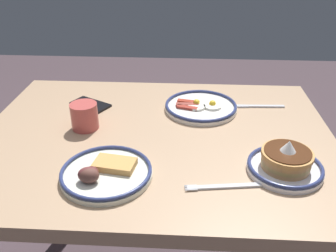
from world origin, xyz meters
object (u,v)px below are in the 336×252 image
Objects in this scene: coffee_mug at (85,115)px; fork_near at (224,186)px; butter_knife at (254,106)px; cell_phone at (91,104)px; plate_far_companion at (105,172)px; plate_near_main at (201,107)px; plate_center_pancakes at (286,163)px.

fork_near is (-0.43, 0.29, -0.04)m from coffee_mug.
butter_knife is (-0.57, -0.19, -0.04)m from coffee_mug.
fork_near and butter_knife have the same top height.
plate_far_companion is at bearing 138.36° from cell_phone.
fork_near is (-0.45, 0.45, -0.00)m from cell_phone.
plate_near_main is at bearing -83.65° from fork_near.
fork_near is (-0.05, 0.44, -0.01)m from plate_near_main.
fork_near is at bearing 146.05° from coffee_mug.
plate_far_companion reaches higher than butter_knife.
coffee_mug is (0.38, 0.15, 0.03)m from plate_near_main.
plate_center_pancakes reaches higher than cell_phone.
cell_phone reaches higher than fork_near.
plate_near_main is 0.40m from cell_phone.
plate_far_companion reaches higher than fork_near.
cell_phone is at bearing 2.18° from butter_knife.
plate_far_companion is 0.64m from butter_knife.
plate_center_pancakes is 0.72m from cell_phone.
cell_phone is 0.71× the size of fork_near.
plate_near_main is 0.41m from coffee_mug.
coffee_mug is at bearing 128.70° from cell_phone.
coffee_mug is (0.59, -0.21, 0.02)m from plate_center_pancakes.
plate_near_main is 1.28× the size of plate_center_pancakes.
coffee_mug reaches higher than fork_near.
coffee_mug reaches higher than plate_near_main.
plate_center_pancakes is (-0.22, 0.36, 0.01)m from plate_near_main.
fork_near is at bearing 175.36° from plate_far_companion.
plate_near_main reaches higher than cell_phone.
butter_knife is (-0.19, -0.03, -0.01)m from plate_near_main.
coffee_mug is (0.12, -0.26, 0.03)m from plate_far_companion.
plate_far_companion is 0.45m from cell_phone.
butter_knife is at bearing -86.67° from plate_center_pancakes.
plate_far_companion is 2.08× the size of coffee_mug.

